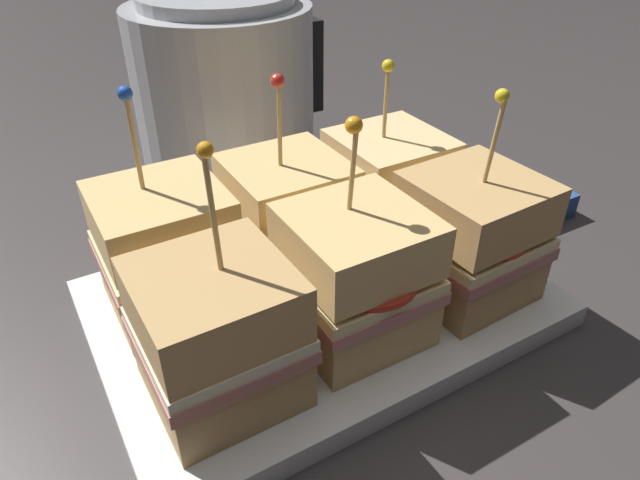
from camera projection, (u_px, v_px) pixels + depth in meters
The scene contains 10 objects.
ground_plane at pixel (320, 312), 0.45m from camera, with size 6.00×6.00×0.00m, color #383333.
serving_platter at pixel (320, 303), 0.44m from camera, with size 0.33×0.23×0.02m.
sandwich_front_left at pixel (218, 334), 0.33m from camera, with size 0.09×0.09×0.16m.
sandwich_front_center at pixel (359, 275), 0.38m from camera, with size 0.09×0.09×0.16m.
sandwich_front_right at pixel (471, 237), 0.42m from camera, with size 0.09×0.09×0.16m.
sandwich_back_left at pixel (166, 250), 0.40m from camera, with size 0.09×0.09×0.16m.
sandwich_back_center at pixel (290, 213), 0.45m from camera, with size 0.09×0.09×0.16m.
sandwich_back_right at pixel (388, 185), 0.49m from camera, with size 0.09×0.09×0.15m.
kettle_steel at pixel (225, 85), 0.62m from camera, with size 0.22×0.19×0.21m.
napkin_stack at pixel (502, 196), 0.57m from camera, with size 0.10×0.10×0.02m.
Camera 1 is at (-0.17, -0.29, 0.29)m, focal length 32.00 mm.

